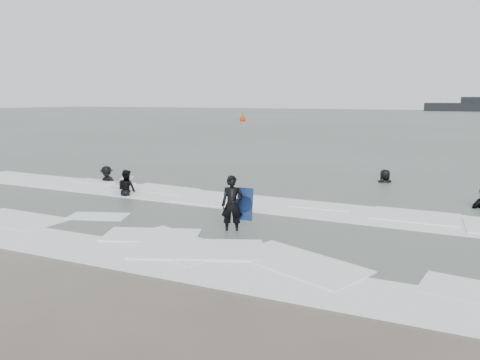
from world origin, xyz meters
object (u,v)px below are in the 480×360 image
at_px(surfer_centre, 232,233).
at_px(surfer_right_far, 385,184).
at_px(surfer_breaker, 107,183).
at_px(buoy, 243,119).
at_px(surfer_wading, 127,197).

xyz_separation_m(surfer_centre, surfer_right_far, (2.79, 10.33, 0.00)).
bearing_deg(surfer_breaker, surfer_centre, -36.78).
xyz_separation_m(surfer_right_far, buoy, (-31.22, 50.50, 0.42)).
distance_m(surfer_centre, surfer_breaker, 10.20).
bearing_deg(surfer_right_far, surfer_breaker, -3.38).
height_order(surfer_centre, surfer_breaker, surfer_centre).
height_order(surfer_centre, buoy, buoy).
relative_size(surfer_wading, surfer_right_far, 0.91).
bearing_deg(surfer_breaker, buoy, 100.61).
distance_m(surfer_centre, surfer_right_far, 10.70).
distance_m(surfer_centre, surfer_wading, 6.72).
xyz_separation_m(surfer_centre, surfer_wading, (-6.13, 2.76, 0.00)).
bearing_deg(buoy, surfer_wading, -68.99).
xyz_separation_m(surfer_breaker, buoy, (-19.45, 56.01, 0.42)).
bearing_deg(surfer_centre, surfer_right_far, 51.55).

